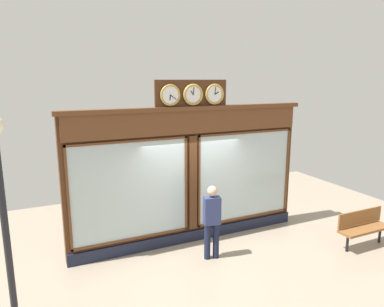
{
  "coord_description": "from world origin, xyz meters",
  "views": [
    {
      "loc": [
        3.45,
        7.41,
        3.96
      ],
      "look_at": [
        0.0,
        0.0,
        2.23
      ],
      "focal_mm": 33.07,
      "sensor_mm": 36.0,
      "label": 1
    }
  ],
  "objects": [
    {
      "name": "street_bench",
      "position": [
        -3.6,
        1.97,
        0.52
      ],
      "size": [
        1.4,
        0.4,
        0.87
      ],
      "color": "brown",
      "rests_on": "ground_plane"
    },
    {
      "name": "street_lamp",
      "position": [
        3.89,
        1.96,
        2.31
      ],
      "size": [
        0.28,
        0.28,
        3.48
      ],
      "color": "black",
      "rests_on": "ground_plane"
    },
    {
      "name": "ground_plane",
      "position": [
        0.0,
        2.8,
        0.0
      ],
      "size": [
        14.0,
        14.0,
        0.0
      ],
      "primitive_type": "plane",
      "color": "gray"
    },
    {
      "name": "pedestrian",
      "position": [
        -0.03,
        0.97,
        0.93
      ],
      "size": [
        0.4,
        0.29,
        1.69
      ],
      "color": "#191E38",
      "rests_on": "ground_plane"
    },
    {
      "name": "shop_facade",
      "position": [
        -0.0,
        -0.12,
        1.7
      ],
      "size": [
        6.05,
        0.42,
        3.94
      ],
      "color": "#4C2B16",
      "rests_on": "ground_plane"
    }
  ]
}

